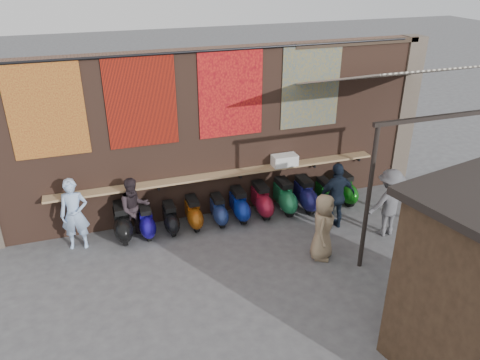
# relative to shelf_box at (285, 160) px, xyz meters

# --- Properties ---
(ground) EXTENTS (70.00, 70.00, 0.00)m
(ground) POSITION_rel_shelf_box_xyz_m (-1.62, -2.30, -1.26)
(ground) COLOR #474749
(ground) RESTS_ON ground
(brick_wall) EXTENTS (10.00, 0.40, 4.00)m
(brick_wall) POSITION_rel_shelf_box_xyz_m (-1.62, 0.40, 0.74)
(brick_wall) COLOR brown
(brick_wall) RESTS_ON ground
(pier_right) EXTENTS (0.50, 0.50, 4.00)m
(pier_right) POSITION_rel_shelf_box_xyz_m (3.58, 0.40, 0.74)
(pier_right) COLOR #4C4238
(pier_right) RESTS_ON ground
(eating_counter) EXTENTS (8.00, 0.32, 0.05)m
(eating_counter) POSITION_rel_shelf_box_xyz_m (-1.62, 0.03, -0.16)
(eating_counter) COLOR #9E7A51
(eating_counter) RESTS_ON brick_wall
(shelf_box) EXTENTS (0.62, 0.33, 0.27)m
(shelf_box) POSITION_rel_shelf_box_xyz_m (0.00, 0.00, 0.00)
(shelf_box) COLOR white
(shelf_box) RESTS_ON eating_counter
(tapestry_redgold) EXTENTS (1.50, 0.02, 2.00)m
(tapestry_redgold) POSITION_rel_shelf_box_xyz_m (-5.22, 0.18, 1.74)
(tapestry_redgold) COLOR maroon
(tapestry_redgold) RESTS_ON brick_wall
(tapestry_sun) EXTENTS (1.50, 0.02, 2.00)m
(tapestry_sun) POSITION_rel_shelf_box_xyz_m (-3.32, 0.18, 1.74)
(tapestry_sun) COLOR red
(tapestry_sun) RESTS_ON brick_wall
(tapestry_orange) EXTENTS (1.50, 0.02, 2.00)m
(tapestry_orange) POSITION_rel_shelf_box_xyz_m (-1.32, 0.18, 1.74)
(tapestry_orange) COLOR red
(tapestry_orange) RESTS_ON brick_wall
(tapestry_multi) EXTENTS (1.50, 0.02, 2.00)m
(tapestry_multi) POSITION_rel_shelf_box_xyz_m (0.68, 0.18, 1.74)
(tapestry_multi) COLOR navy
(tapestry_multi) RESTS_ON brick_wall
(hang_rail) EXTENTS (9.50, 0.06, 0.06)m
(hang_rail) POSITION_rel_shelf_box_xyz_m (-1.62, 0.17, 2.72)
(hang_rail) COLOR black
(hang_rail) RESTS_ON brick_wall
(scooter_stool_0) EXTENTS (0.39, 0.86, 0.81)m
(scooter_stool_0) POSITION_rel_shelf_box_xyz_m (-4.04, -0.28, -0.85)
(scooter_stool_0) COLOR black
(scooter_stool_0) RESTS_ON ground
(scooter_stool_1) EXTENTS (0.34, 0.74, 0.71)m
(scooter_stool_1) POSITION_rel_shelf_box_xyz_m (-3.51, -0.31, -0.91)
(scooter_stool_1) COLOR #180C8A
(scooter_stool_1) RESTS_ON ground
(scooter_stool_2) EXTENTS (0.32, 0.71, 0.67)m
(scooter_stool_2) POSITION_rel_shelf_box_xyz_m (-2.96, -0.31, -0.92)
(scooter_stool_2) COLOR black
(scooter_stool_2) RESTS_ON ground
(scooter_stool_3) EXTENTS (0.34, 0.75, 0.71)m
(scooter_stool_3) POSITION_rel_shelf_box_xyz_m (-2.41, -0.27, -0.91)
(scooter_stool_3) COLOR #863F0C
(scooter_stool_3) RESTS_ON ground
(scooter_stool_4) EXTENTS (0.32, 0.72, 0.68)m
(scooter_stool_4) POSITION_rel_shelf_box_xyz_m (-1.80, -0.31, -0.92)
(scooter_stool_4) COLOR navy
(scooter_stool_4) RESTS_ON ground
(scooter_stool_5) EXTENTS (0.36, 0.80, 0.76)m
(scooter_stool_5) POSITION_rel_shelf_box_xyz_m (-1.27, -0.28, -0.88)
(scooter_stool_5) COLOR navy
(scooter_stool_5) RESTS_ON ground
(scooter_stool_6) EXTENTS (0.38, 0.84, 0.80)m
(scooter_stool_6) POSITION_rel_shelf_box_xyz_m (-0.69, -0.26, -0.86)
(scooter_stool_6) COLOR maroon
(scooter_stool_6) RESTS_ON ground
(scooter_stool_7) EXTENTS (0.38, 0.85, 0.81)m
(scooter_stool_7) POSITION_rel_shelf_box_xyz_m (-0.09, -0.28, -0.86)
(scooter_stool_7) COLOR #1B6F41
(scooter_stool_7) RESTS_ON ground
(scooter_stool_8) EXTENTS (0.38, 0.85, 0.81)m
(scooter_stool_8) POSITION_rel_shelf_box_xyz_m (0.45, -0.34, -0.86)
(scooter_stool_8) COLOR #171654
(scooter_stool_8) RESTS_ON ground
(scooter_stool_9) EXTENTS (0.32, 0.71, 0.67)m
(scooter_stool_9) POSITION_rel_shelf_box_xyz_m (1.03, -0.30, -0.93)
(scooter_stool_9) COLOR #105016
(scooter_stool_9) RESTS_ON ground
(scooter_stool_10) EXTENTS (0.37, 0.82, 0.78)m
(scooter_stool_10) POSITION_rel_shelf_box_xyz_m (1.57, -0.33, -0.87)
(scooter_stool_10) COLOR #0B4E0C
(scooter_stool_10) RESTS_ON ground
(diner_left) EXTENTS (0.64, 0.47, 1.63)m
(diner_left) POSITION_rel_shelf_box_xyz_m (-5.00, -0.30, -0.44)
(diner_left) COLOR #9FBDE8
(diner_left) RESTS_ON ground
(diner_right) EXTENTS (0.82, 0.70, 1.46)m
(diner_right) POSITION_rel_shelf_box_xyz_m (-3.74, -0.30, -0.53)
(diner_right) COLOR #281F24
(diner_right) RESTS_ON ground
(shopper_navy) EXTENTS (0.98, 0.45, 1.63)m
(shopper_navy) POSITION_rel_shelf_box_xyz_m (0.73, -1.36, -0.45)
(shopper_navy) COLOR black
(shopper_navy) RESTS_ON ground
(shopper_grey) EXTENTS (1.05, 0.61, 1.61)m
(shopper_grey) POSITION_rel_shelf_box_xyz_m (1.69, -1.99, -0.46)
(shopper_grey) COLOR #5B5B60
(shopper_grey) RESTS_ON ground
(shopper_tan) EXTENTS (0.80, 0.86, 1.47)m
(shopper_tan) POSITION_rel_shelf_box_xyz_m (-0.14, -2.36, -0.52)
(shopper_tan) COLOR #927B5D
(shopper_tan) RESTS_ON ground
(stall_sign) EXTENTS (1.18, 0.28, 0.50)m
(stall_sign) POSITION_rel_shelf_box_xyz_m (0.79, -4.71, 0.80)
(stall_sign) COLOR gold
(stall_sign) RESTS_ON market_stall
(stall_shelf) EXTENTS (2.16, 0.54, 0.06)m
(stall_shelf) POSITION_rel_shelf_box_xyz_m (0.79, -4.71, -0.22)
(stall_shelf) COLOR #473321
(stall_shelf) RESTS_ON market_stall
(awning_canvas) EXTENTS (3.20, 3.28, 0.97)m
(awning_canvas) POSITION_rel_shelf_box_xyz_m (1.88, -1.40, 2.29)
(awning_canvas) COLOR beige
(awning_canvas) RESTS_ON brick_wall
(awning_ledger) EXTENTS (3.30, 0.08, 0.12)m
(awning_ledger) POSITION_rel_shelf_box_xyz_m (1.88, 0.19, 2.69)
(awning_ledger) COLOR #33261C
(awning_ledger) RESTS_ON brick_wall
(awning_header) EXTENTS (3.00, 0.08, 0.08)m
(awning_header) POSITION_rel_shelf_box_xyz_m (1.88, -2.90, 1.82)
(awning_header) COLOR black
(awning_header) RESTS_ON awning_post_left
(awning_post_left) EXTENTS (0.09, 0.09, 3.10)m
(awning_post_left) POSITION_rel_shelf_box_xyz_m (0.48, -2.90, 0.29)
(awning_post_left) COLOR black
(awning_post_left) RESTS_ON ground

